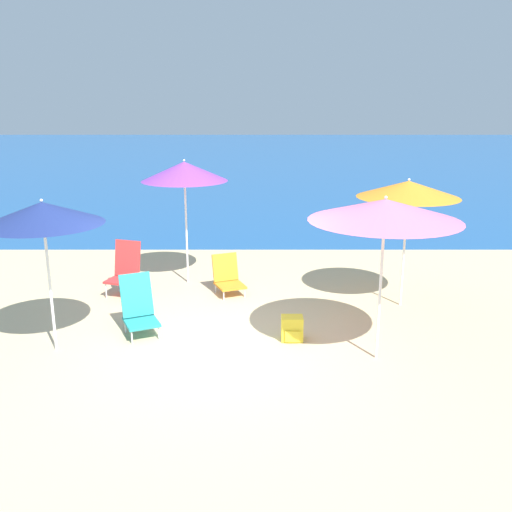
# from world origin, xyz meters

# --- Properties ---
(ground_plane) EXTENTS (60.00, 60.00, 0.00)m
(ground_plane) POSITION_xyz_m (0.00, 0.00, 0.00)
(ground_plane) COLOR #D1BA89
(sea_water) EXTENTS (60.00, 40.00, 0.01)m
(sea_water) POSITION_xyz_m (0.00, 25.08, 0.00)
(sea_water) COLOR #1E5699
(sea_water) RESTS_ON ground
(beach_umbrella_purple) EXTENTS (1.51, 1.51, 2.23)m
(beach_umbrella_purple) POSITION_xyz_m (-0.70, 2.79, 2.02)
(beach_umbrella_purple) COLOR white
(beach_umbrella_purple) RESTS_ON ground
(beach_umbrella_orange) EXTENTS (1.59, 1.59, 2.07)m
(beach_umbrella_orange) POSITION_xyz_m (2.90, 1.61, 1.89)
(beach_umbrella_orange) COLOR white
(beach_umbrella_orange) RESTS_ON ground
(beach_umbrella_navy) EXTENTS (1.52, 1.52, 2.05)m
(beach_umbrella_navy) POSITION_xyz_m (-2.13, -0.11, 1.86)
(beach_umbrella_navy) COLOR white
(beach_umbrella_navy) RESTS_ON ground
(beach_umbrella_pink) EXTENTS (1.87, 1.87, 2.12)m
(beach_umbrella_pink) POSITION_xyz_m (2.11, -0.35, 1.95)
(beach_umbrella_pink) COLOR white
(beach_umbrella_pink) RESTS_ON ground
(beach_chair_orange) EXTENTS (0.62, 0.69, 0.67)m
(beach_chair_orange) POSITION_xyz_m (0.06, 2.20, 0.29)
(beach_chair_orange) COLOR silver
(beach_chair_orange) RESTS_ON ground
(beach_chair_teal) EXTENTS (0.66, 0.74, 0.84)m
(beach_chair_teal) POSITION_xyz_m (-1.12, 0.48, 0.38)
(beach_chair_teal) COLOR silver
(beach_chair_teal) RESTS_ON ground
(beach_chair_red) EXTENTS (0.61, 0.64, 0.92)m
(beach_chair_red) POSITION_xyz_m (-1.68, 2.16, 0.46)
(beach_chair_red) COLOR silver
(beach_chair_red) RESTS_ON ground
(backpack_yellow) EXTENTS (0.30, 0.26, 0.35)m
(backpack_yellow) POSITION_xyz_m (1.05, 0.21, 0.17)
(backpack_yellow) COLOR yellow
(backpack_yellow) RESTS_ON ground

